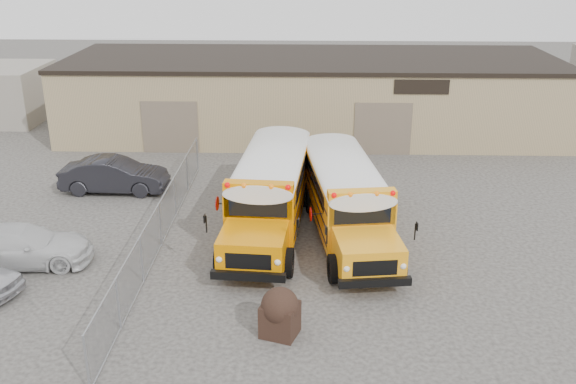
{
  "coord_description": "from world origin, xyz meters",
  "views": [
    {
      "loc": [
        -0.26,
        -19.92,
        11.3
      ],
      "look_at": [
        -1.01,
        4.86,
        1.6
      ],
      "focal_mm": 40.0,
      "sensor_mm": 36.0,
      "label": 1
    }
  ],
  "objects_px": {
    "tarp_bundle": "(280,311)",
    "car_dark": "(114,175)",
    "car_white": "(21,246)",
    "school_bus_left": "(287,140)",
    "school_bus_right": "(323,147)"
  },
  "relations": [
    {
      "from": "school_bus_right",
      "to": "car_white",
      "type": "height_order",
      "value": "school_bus_right"
    },
    {
      "from": "school_bus_right",
      "to": "car_dark",
      "type": "relative_size",
      "value": 2.08
    },
    {
      "from": "school_bus_right",
      "to": "car_white",
      "type": "xyz_separation_m",
      "value": [
        -11.44,
        -9.55,
        -0.99
      ]
    },
    {
      "from": "school_bus_left",
      "to": "tarp_bundle",
      "type": "distance_m",
      "value": 14.74
    },
    {
      "from": "school_bus_left",
      "to": "tarp_bundle",
      "type": "bearing_deg",
      "value": -88.98
    },
    {
      "from": "car_white",
      "to": "car_dark",
      "type": "relative_size",
      "value": 1.02
    },
    {
      "from": "tarp_bundle",
      "to": "car_white",
      "type": "bearing_deg",
      "value": 156.16
    },
    {
      "from": "school_bus_left",
      "to": "car_dark",
      "type": "bearing_deg",
      "value": -161.2
    },
    {
      "from": "school_bus_right",
      "to": "car_white",
      "type": "distance_m",
      "value": 14.93
    },
    {
      "from": "tarp_bundle",
      "to": "car_dark",
      "type": "height_order",
      "value": "car_dark"
    },
    {
      "from": "car_white",
      "to": "car_dark",
      "type": "xyz_separation_m",
      "value": [
        1.36,
        7.56,
        0.08
      ]
    },
    {
      "from": "car_white",
      "to": "car_dark",
      "type": "distance_m",
      "value": 7.69
    },
    {
      "from": "school_bus_left",
      "to": "tarp_bundle",
      "type": "height_order",
      "value": "school_bus_left"
    },
    {
      "from": "school_bus_left",
      "to": "car_white",
      "type": "xyz_separation_m",
      "value": [
        -9.57,
        -10.36,
        -1.07
      ]
    },
    {
      "from": "car_dark",
      "to": "school_bus_left",
      "type": "bearing_deg",
      "value": -70.06
    }
  ]
}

